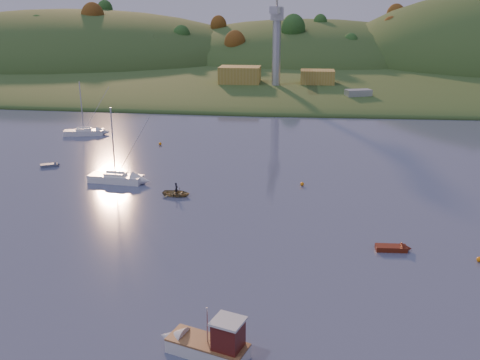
# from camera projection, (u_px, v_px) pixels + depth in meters

# --- Properties ---
(far_shore) EXTENTS (620.00, 220.00, 1.50)m
(far_shore) POSITION_uv_depth(u_px,v_px,m) (284.00, 58.00, 247.38)
(far_shore) COLOR #274B1E
(far_shore) RESTS_ON ground
(shore_slope) EXTENTS (640.00, 150.00, 7.00)m
(shore_slope) POSITION_uv_depth(u_px,v_px,m) (277.00, 75.00, 185.97)
(shore_slope) COLOR #274B1E
(shore_slope) RESTS_ON ground
(hill_left) EXTENTS (170.00, 140.00, 44.00)m
(hill_left) POSITION_uv_depth(u_px,v_px,m) (71.00, 62.00, 228.99)
(hill_left) COLOR #274B1E
(hill_left) RESTS_ON ground
(hill_center) EXTENTS (140.00, 120.00, 36.00)m
(hill_center) POSITION_uv_depth(u_px,v_px,m) (306.00, 63.00, 227.38)
(hill_center) COLOR #274B1E
(hill_center) RESTS_ON ground
(hillside_trees) EXTENTS (280.00, 50.00, 32.00)m
(hillside_trees) POSITION_uv_depth(u_px,v_px,m) (279.00, 69.00, 204.86)
(hillside_trees) COLOR #214D1B
(hillside_trees) RESTS_ON ground
(wharf) EXTENTS (42.00, 16.00, 2.40)m
(wharf) POSITION_uv_depth(u_px,v_px,m) (287.00, 90.00, 144.41)
(wharf) COLOR slate
(wharf) RESTS_ON ground
(shed_west) EXTENTS (11.00, 8.00, 4.80)m
(shed_west) POSITION_uv_depth(u_px,v_px,m) (240.00, 75.00, 145.69)
(shed_west) COLOR #A38836
(shed_west) RESTS_ON wharf
(shed_east) EXTENTS (9.00, 7.00, 4.00)m
(shed_east) POSITION_uv_depth(u_px,v_px,m) (317.00, 78.00, 144.43)
(shed_east) COLOR #A38836
(shed_east) RESTS_ON wharf
(dock_crane) EXTENTS (3.20, 28.00, 20.30)m
(dock_crane) POSITION_uv_depth(u_px,v_px,m) (277.00, 29.00, 136.41)
(dock_crane) COLOR #B7B7BC
(dock_crane) RESTS_ON wharf
(fishing_boat) EXTENTS (6.86, 4.01, 4.18)m
(fishing_boat) POSITION_uv_depth(u_px,v_px,m) (202.00, 342.00, 36.18)
(fishing_boat) COLOR silver
(fishing_boat) RESTS_ON ground
(sailboat_near) EXTENTS (7.40, 3.72, 9.84)m
(sailboat_near) POSITION_uv_depth(u_px,v_px,m) (84.00, 132.00, 98.47)
(sailboat_near) COLOR white
(sailboat_near) RESTS_ON ground
(sailboat_far) EXTENTS (7.50, 2.89, 10.17)m
(sailboat_far) POSITION_uv_depth(u_px,v_px,m) (116.00, 177.00, 71.92)
(sailboat_far) COLOR white
(sailboat_far) RESTS_ON ground
(canoe) EXTENTS (3.76, 2.86, 0.73)m
(canoe) POSITION_uv_depth(u_px,v_px,m) (177.00, 193.00, 66.83)
(canoe) COLOR olive
(canoe) RESTS_ON ground
(paddler) EXTENTS (0.40, 0.57, 1.47)m
(paddler) POSITION_uv_depth(u_px,v_px,m) (176.00, 190.00, 66.72)
(paddler) COLOR black
(paddler) RESTS_ON ground
(red_tender) EXTENTS (3.53, 1.35, 1.18)m
(red_tender) POSITION_uv_depth(u_px,v_px,m) (398.00, 248.00, 51.80)
(red_tender) COLOR #5F1E0D
(red_tender) RESTS_ON ground
(grey_dinghy) EXTENTS (2.96, 2.25, 1.05)m
(grey_dinghy) POSITION_uv_depth(u_px,v_px,m) (53.00, 165.00, 79.29)
(grey_dinghy) COLOR slate
(grey_dinghy) RESTS_ON ground
(work_vessel) EXTENTS (15.05, 9.13, 3.65)m
(work_vessel) POSITION_uv_depth(u_px,v_px,m) (358.00, 99.00, 129.22)
(work_vessel) COLOR slate
(work_vessel) RESTS_ON ground
(buoy_0) EXTENTS (0.50, 0.50, 0.50)m
(buoy_0) POSITION_uv_depth(u_px,v_px,m) (479.00, 259.00, 49.50)
(buoy_0) COLOR orange
(buoy_0) RESTS_ON ground
(buoy_1) EXTENTS (0.50, 0.50, 0.50)m
(buoy_1) POSITION_uv_depth(u_px,v_px,m) (302.00, 184.00, 70.61)
(buoy_1) COLOR orange
(buoy_1) RESTS_ON ground
(buoy_3) EXTENTS (0.50, 0.50, 0.50)m
(buoy_3) POSITION_uv_depth(u_px,v_px,m) (160.00, 144.00, 91.51)
(buoy_3) COLOR orange
(buoy_3) RESTS_ON ground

